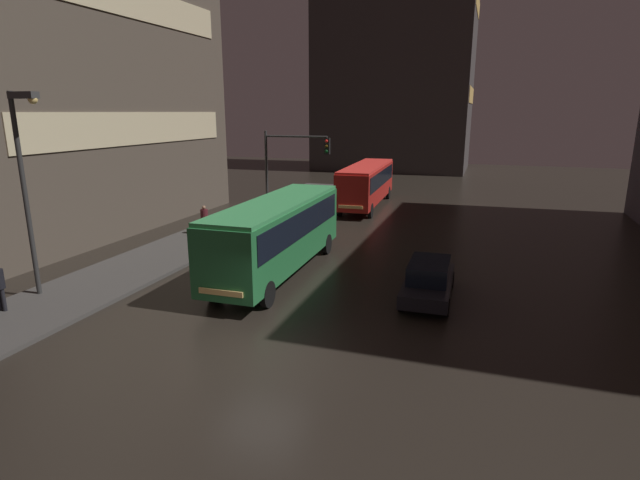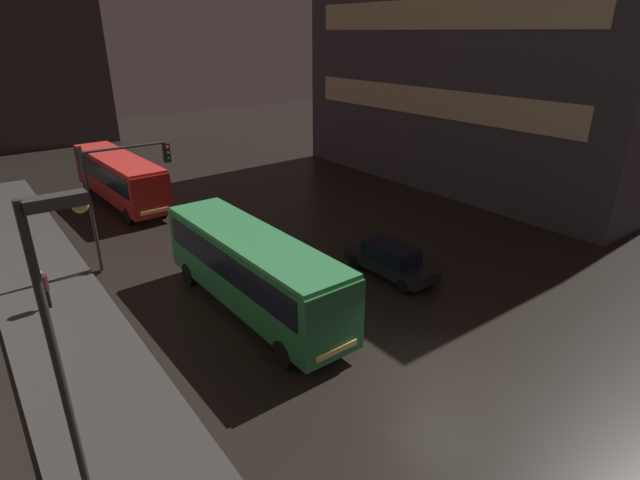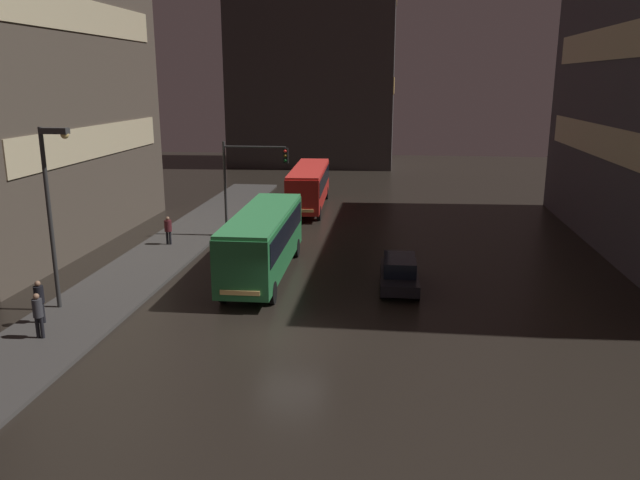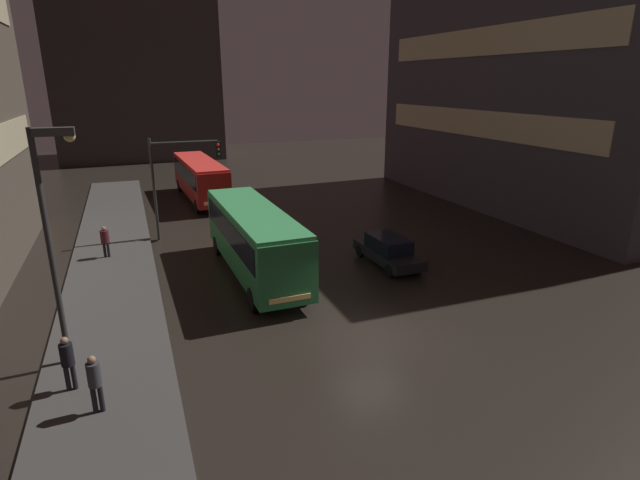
# 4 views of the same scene
# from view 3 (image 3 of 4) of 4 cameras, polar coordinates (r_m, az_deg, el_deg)

# --- Properties ---
(ground_plane) EXTENTS (120.00, 120.00, 0.00)m
(ground_plane) POSITION_cam_3_polar(r_m,az_deg,el_deg) (23.88, -2.70, -8.92)
(ground_plane) COLOR black
(sidewalk_left) EXTENTS (4.00, 48.00, 0.15)m
(sidewalk_left) POSITION_cam_3_polar(r_m,az_deg,el_deg) (35.35, -14.48, -1.43)
(sidewalk_left) COLOR #3D3A38
(sidewalk_left) RESTS_ON ground
(building_left_tower) EXTENTS (10.07, 20.13, 19.75)m
(building_left_tower) POSITION_cam_3_polar(r_m,az_deg,el_deg) (40.48, -26.83, 13.52)
(building_left_tower) COLOR #4C4238
(building_left_tower) RESTS_ON ground
(building_far_backdrop) EXTENTS (18.07, 12.00, 27.70)m
(building_far_backdrop) POSITION_cam_3_polar(r_m,az_deg,el_deg) (73.42, -0.51, 17.86)
(building_far_backdrop) COLOR #383333
(building_far_backdrop) RESTS_ON ground
(bus_near) EXTENTS (2.63, 10.40, 3.28)m
(bus_near) POSITION_cam_3_polar(r_m,az_deg,el_deg) (30.51, -5.22, 0.26)
(bus_near) COLOR #236B38
(bus_near) RESTS_ON ground
(bus_far) EXTENTS (2.83, 10.99, 3.14)m
(bus_far) POSITION_cam_3_polar(r_m,az_deg,el_deg) (46.96, -1.01, 5.22)
(bus_far) COLOR #AD1E19
(bus_far) RESTS_ON ground
(car_taxi) EXTENTS (1.83, 4.56, 1.48)m
(car_taxi) POSITION_cam_3_polar(r_m,az_deg,el_deg) (29.29, 7.27, -2.97)
(car_taxi) COLOR black
(car_taxi) RESTS_ON ground
(pedestrian_near) EXTENTS (0.56, 0.56, 1.65)m
(pedestrian_near) POSITION_cam_3_polar(r_m,az_deg,el_deg) (37.20, -13.72, 1.10)
(pedestrian_near) COLOR black
(pedestrian_near) RESTS_ON sidewalk_left
(pedestrian_mid) EXTENTS (0.50, 0.50, 1.74)m
(pedestrian_mid) POSITION_cam_3_polar(r_m,az_deg,el_deg) (25.33, -24.39, -6.00)
(pedestrian_mid) COLOR black
(pedestrian_mid) RESTS_ON sidewalk_left
(pedestrian_far) EXTENTS (0.52, 0.52, 1.73)m
(pedestrian_far) POSITION_cam_3_polar(r_m,az_deg,el_deg) (26.87, -24.29, -4.85)
(pedestrian_far) COLOR black
(pedestrian_far) RESTS_ON sidewalk_left
(traffic_light_main) EXTENTS (3.98, 0.35, 5.90)m
(traffic_light_main) POSITION_cam_3_polar(r_m,az_deg,el_deg) (37.90, -6.63, 6.15)
(traffic_light_main) COLOR #2D2D2D
(traffic_light_main) RESTS_ON ground
(street_lamp_sidewalk) EXTENTS (1.25, 0.36, 7.52)m
(street_lamp_sidewalk) POSITION_cam_3_polar(r_m,az_deg,el_deg) (27.38, -23.26, 4.18)
(street_lamp_sidewalk) COLOR #2D2D2D
(street_lamp_sidewalk) RESTS_ON sidewalk_left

